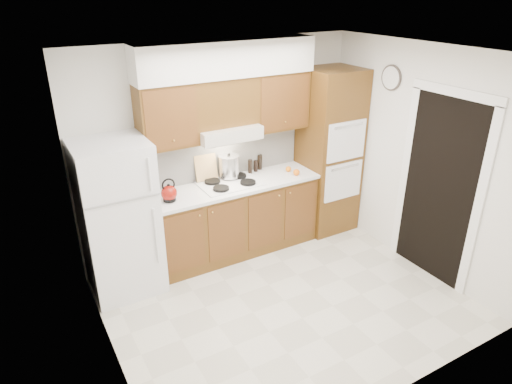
% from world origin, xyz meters
% --- Properties ---
extents(floor, '(3.60, 3.60, 0.00)m').
position_xyz_m(floor, '(0.00, 0.00, 0.00)').
color(floor, beige).
rests_on(floor, ground).
extents(ceiling, '(3.60, 3.60, 0.00)m').
position_xyz_m(ceiling, '(0.00, 0.00, 2.60)').
color(ceiling, white).
rests_on(ceiling, wall_back).
extents(wall_back, '(3.60, 0.02, 2.60)m').
position_xyz_m(wall_back, '(0.00, 1.50, 1.30)').
color(wall_back, silver).
rests_on(wall_back, floor).
extents(wall_left, '(0.02, 3.00, 2.60)m').
position_xyz_m(wall_left, '(-1.80, 0.00, 1.30)').
color(wall_left, silver).
rests_on(wall_left, floor).
extents(wall_right, '(0.02, 3.00, 2.60)m').
position_xyz_m(wall_right, '(1.80, 0.00, 1.30)').
color(wall_right, silver).
rests_on(wall_right, floor).
extents(fridge, '(0.75, 0.72, 1.72)m').
position_xyz_m(fridge, '(-1.41, 1.14, 0.86)').
color(fridge, white).
rests_on(fridge, floor).
extents(base_cabinets, '(2.11, 0.60, 0.90)m').
position_xyz_m(base_cabinets, '(0.02, 1.20, 0.45)').
color(base_cabinets, brown).
rests_on(base_cabinets, floor).
extents(countertop, '(2.13, 0.62, 0.04)m').
position_xyz_m(countertop, '(0.03, 1.19, 0.92)').
color(countertop, white).
rests_on(countertop, base_cabinets).
extents(backsplash, '(2.11, 0.03, 0.56)m').
position_xyz_m(backsplash, '(0.02, 1.49, 1.22)').
color(backsplash, white).
rests_on(backsplash, countertop).
extents(oven_cabinet, '(0.70, 0.65, 2.20)m').
position_xyz_m(oven_cabinet, '(1.44, 1.18, 1.10)').
color(oven_cabinet, brown).
rests_on(oven_cabinet, floor).
extents(upper_cab_left, '(0.63, 0.33, 0.70)m').
position_xyz_m(upper_cab_left, '(-0.71, 1.33, 1.85)').
color(upper_cab_left, brown).
rests_on(upper_cab_left, wall_back).
extents(upper_cab_right, '(0.73, 0.33, 0.70)m').
position_xyz_m(upper_cab_right, '(0.72, 1.33, 1.85)').
color(upper_cab_right, brown).
rests_on(upper_cab_right, wall_back).
extents(range_hood, '(0.75, 0.45, 0.15)m').
position_xyz_m(range_hood, '(-0.02, 1.27, 1.57)').
color(range_hood, silver).
rests_on(range_hood, wall_back).
extents(upper_cab_over_hood, '(0.75, 0.33, 0.55)m').
position_xyz_m(upper_cab_over_hood, '(-0.02, 1.33, 1.92)').
color(upper_cab_over_hood, brown).
rests_on(upper_cab_over_hood, range_hood).
extents(soffit, '(2.13, 0.36, 0.40)m').
position_xyz_m(soffit, '(0.03, 1.32, 2.40)').
color(soffit, silver).
rests_on(soffit, wall_back).
extents(cooktop, '(0.74, 0.50, 0.01)m').
position_xyz_m(cooktop, '(-0.02, 1.21, 0.95)').
color(cooktop, white).
rests_on(cooktop, countertop).
extents(doorway, '(0.02, 0.90, 2.10)m').
position_xyz_m(doorway, '(1.79, -0.35, 1.05)').
color(doorway, black).
rests_on(doorway, floor).
extents(wall_clock, '(0.02, 0.30, 0.30)m').
position_xyz_m(wall_clock, '(1.79, 0.55, 2.15)').
color(wall_clock, '#3F3833').
rests_on(wall_clock, wall_right).
extents(kettle, '(0.24, 0.24, 0.18)m').
position_xyz_m(kettle, '(-0.83, 1.12, 1.04)').
color(kettle, maroon).
rests_on(kettle, countertop).
extents(cutting_board, '(0.28, 0.09, 0.37)m').
position_xyz_m(cutting_board, '(-0.23, 1.45, 1.14)').
color(cutting_board, '#D8BD6F').
rests_on(cutting_board, countertop).
extents(stock_pot, '(0.33, 0.33, 0.26)m').
position_xyz_m(stock_pot, '(0.05, 1.37, 1.10)').
color(stock_pot, silver).
rests_on(stock_pot, cooktop).
extents(condiment_a, '(0.06, 0.06, 0.19)m').
position_xyz_m(condiment_a, '(0.35, 1.38, 1.03)').
color(condiment_a, black).
rests_on(condiment_a, countertop).
extents(condiment_b, '(0.07, 0.07, 0.19)m').
position_xyz_m(condiment_b, '(0.53, 1.45, 1.04)').
color(condiment_b, black).
rests_on(condiment_b, countertop).
extents(condiment_c, '(0.06, 0.06, 0.15)m').
position_xyz_m(condiment_c, '(0.45, 1.41, 1.01)').
color(condiment_c, black).
rests_on(condiment_c, countertop).
extents(orange_near, '(0.10, 0.10, 0.08)m').
position_xyz_m(orange_near, '(0.83, 1.03, 0.98)').
color(orange_near, '#FF5F0D').
rests_on(orange_near, countertop).
extents(orange_far, '(0.09, 0.09, 0.07)m').
position_xyz_m(orange_far, '(0.81, 1.19, 0.98)').
color(orange_far, orange).
rests_on(orange_far, countertop).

